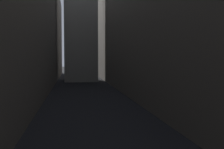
# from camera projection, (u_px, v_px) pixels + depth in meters

# --- Properties ---
(ground_plane) EXTENTS (264.00, 264.00, 0.00)m
(ground_plane) POSITION_uv_depth(u_px,v_px,m) (86.00, 93.00, 42.17)
(ground_plane) COLOR black
(building_block_left) EXTENTS (10.24, 108.00, 23.51)m
(building_block_left) POSITION_uv_depth(u_px,v_px,m) (15.00, 16.00, 41.91)
(building_block_left) COLOR #60594F
(building_block_left) RESTS_ON ground
(building_block_right) EXTENTS (13.97, 108.00, 23.18)m
(building_block_right) POSITION_uv_depth(u_px,v_px,m) (160.00, 20.00, 45.26)
(building_block_right) COLOR #60594F
(building_block_right) RESTS_ON ground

